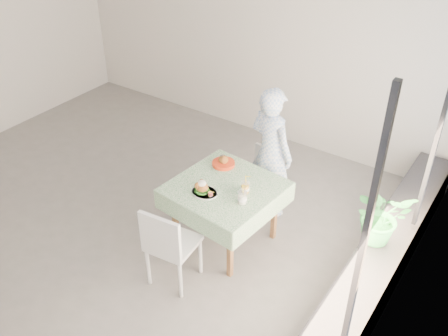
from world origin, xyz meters
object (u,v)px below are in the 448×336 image
Objects in this scene: juice_cup_orange at (245,188)px; chair_near at (173,258)px; diner at (271,153)px; cafe_table at (225,207)px; main_dish at (203,189)px; potted_plant at (381,215)px; chair_far at (260,195)px.

chair_near is at bearing -112.53° from juice_cup_orange.
diner reaches higher than juice_cup_orange.
main_dish is (-0.12, -0.22, 0.33)m from cafe_table.
diner is at bearing 82.18° from cafe_table.
chair_near is 2.04m from potted_plant.
main_dish reaches higher than chair_far.
diner is at bearing 82.61° from chair_near.
juice_cup_orange is at bearing -164.17° from potted_plant.
chair_far is 0.51× the size of diner.
chair_far is at bearing 169.45° from potted_plant.
chair_near is at bearing -96.08° from chair_far.
chair_far is 3.16× the size of juice_cup_orange.
juice_cup_orange is at bearing 67.47° from chair_near.
chair_far is 0.56m from diner.
chair_near is 1.63m from diner.
potted_plant is (1.41, -0.38, -0.00)m from diner.
cafe_table is 1.96× the size of potted_plant.
main_dish is (-0.22, -0.98, -0.01)m from diner.
cafe_table is 1.23× the size of chair_near.
chair_near is at bearing -144.42° from potted_plant.
juice_cup_orange is at bearing -74.58° from chair_far.
chair_near is (-0.15, -1.42, 0.03)m from chair_far.
chair_far is at bearing 78.61° from main_dish.
chair_near is 1.60× the size of potted_plant.
chair_near is 3.58× the size of juice_cup_orange.
juice_cup_orange is (0.13, -0.74, 0.01)m from diner.
juice_cup_orange reaches higher than cafe_table.
diner is (0.10, 0.76, 0.33)m from cafe_table.
chair_far is 1.58m from potted_plant.
potted_plant is at bearing 179.04° from diner.
diner is (0.05, 0.11, 0.54)m from chair_far.
juice_cup_orange is 1.33m from potted_plant.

